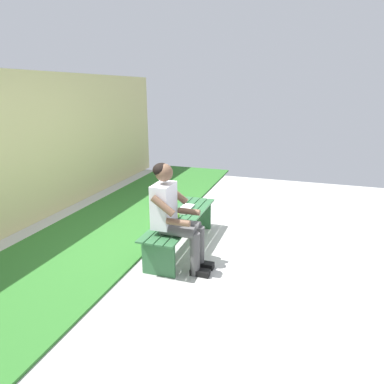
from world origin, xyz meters
TOP-DOWN VIEW (x-y plane):
  - ground_plane at (0.99, 1.00)m, footprint 10.00×7.00m
  - grass_strip at (0.00, -1.25)m, footprint 9.00×1.77m
  - bench_near at (0.00, 0.00)m, footprint 1.71×0.45m
  - person_seated at (0.50, 0.10)m, footprint 0.50×0.69m
  - apple at (0.05, -0.04)m, footprint 0.08×0.08m
  - book_open at (-0.27, -0.04)m, footprint 0.41×0.16m

SIDE VIEW (x-z plane):
  - ground_plane at x=0.99m, z-range -0.04..0.00m
  - grass_strip at x=0.00m, z-range 0.00..0.03m
  - bench_near at x=0.00m, z-range 0.12..0.55m
  - book_open at x=-0.27m, z-range 0.44..0.46m
  - apple at x=0.05m, z-range 0.44..0.51m
  - person_seated at x=0.50m, z-range 0.06..1.30m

